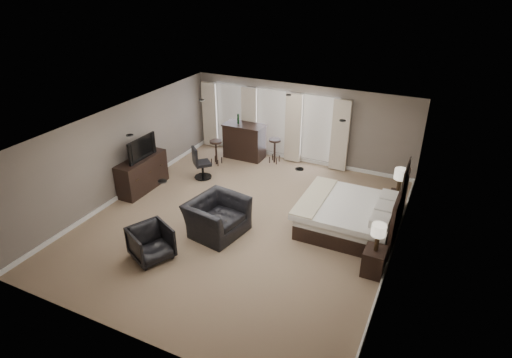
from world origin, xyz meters
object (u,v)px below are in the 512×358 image
at_px(armchair_near, 217,212).
at_px(bar_stool_right, 275,151).
at_px(bar_counter, 244,141).
at_px(bed, 352,204).
at_px(bar_stool_left, 216,152).
at_px(desk_chair, 202,163).
at_px(nightstand_far, 396,201).
at_px(nightstand_near, 374,261).
at_px(tv, 140,156).
at_px(dresser, 142,174).
at_px(lamp_far, 400,181).
at_px(lamp_near, 378,238).
at_px(armchair_far, 151,242).

height_order(armchair_near, bar_stool_right, armchair_near).
bearing_deg(bar_counter, bed, -32.78).
xyz_separation_m(armchair_near, bar_stool_left, (-2.05, 3.47, -0.18)).
height_order(bar_counter, desk_chair, bar_counter).
distance_m(nightstand_far, bar_stool_right, 4.41).
xyz_separation_m(nightstand_near, tv, (-6.92, 0.94, 0.77)).
bearing_deg(nightstand_far, bar_counter, 165.44).
bearing_deg(armchair_near, dresser, 81.69).
bearing_deg(bar_stool_left, bar_stool_right, 29.45).
bearing_deg(nightstand_near, bar_stool_left, 150.02).
bearing_deg(desk_chair, bar_stool_left, -40.56).
bearing_deg(desk_chair, bed, -147.79).
distance_m(armchair_near, desk_chair, 3.08).
bearing_deg(lamp_far, bar_counter, 165.44).
bearing_deg(bar_stool_right, lamp_near, -46.04).
bearing_deg(bar_stool_right, nightstand_far, -18.90).
bearing_deg(bar_stool_right, tv, -129.04).
bearing_deg(tv, bar_stool_right, -39.04).
bearing_deg(lamp_far, nightstand_far, 0.00).
relative_size(bar_counter, bar_stool_right, 1.65).
relative_size(nightstand_far, bar_counter, 0.38).
xyz_separation_m(nightstand_far, tv, (-6.92, -1.96, 0.80)).
distance_m(bar_stool_right, desk_chair, 2.54).
bearing_deg(nightstand_far, desk_chair, -174.17).
bearing_deg(bar_stool_right, dresser, -129.04).
bearing_deg(nightstand_far, armchair_near, -141.85).
bearing_deg(bar_stool_left, desk_chair, -82.92).
height_order(armchair_near, desk_chair, armchair_near).
bearing_deg(bar_counter, nightstand_near, -39.02).
distance_m(armchair_far, bar_counter, 5.92).
height_order(nightstand_far, lamp_far, lamp_far).
height_order(nightstand_near, lamp_near, lamp_near).
bearing_deg(bar_stool_left, dresser, -113.57).
bearing_deg(desk_chair, bar_stool_right, -85.25).
bearing_deg(bar_stool_right, bar_stool_left, -150.55).
bearing_deg(tv, lamp_far, -74.21).
xyz_separation_m(lamp_near, desk_chair, (-5.73, 2.32, -0.39)).
relative_size(dresser, bar_counter, 1.25).
bearing_deg(nightstand_far, armchair_far, -135.68).
xyz_separation_m(lamp_near, tv, (-6.92, 0.94, 0.16)).
height_order(bar_counter, bar_stool_right, bar_counter).
bearing_deg(bar_stool_left, lamp_far, -4.67).
relative_size(nightstand_far, tv, 0.47).
relative_size(nightstand_near, dresser, 0.35).
bearing_deg(nightstand_near, bar_counter, 140.98).
distance_m(bed, nightstand_near, 1.76).
relative_size(nightstand_near, desk_chair, 0.57).
relative_size(nightstand_near, bar_stool_left, 0.72).
relative_size(nightstand_far, dresser, 0.31).
bearing_deg(bar_counter, armchair_far, -83.82).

